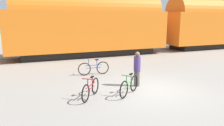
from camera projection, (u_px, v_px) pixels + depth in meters
The scene contains 8 objects.
ground_plane at pixel (152, 90), 9.35m from camera, with size 80.00×80.00×0.00m, color gray.
freight_train at pixel (90, 23), 17.51m from camera, with size 40.69×3.13×5.07m.
rail_near at pixel (93, 57), 17.38m from camera, with size 52.69×0.07×0.01m, color #4C4238.
rail_far at pixel (88, 54), 18.69m from camera, with size 52.69×0.07×0.01m, color #4C4238.
bicycle_blue at pixel (94, 68), 11.85m from camera, with size 1.72×0.46×0.87m.
bicycle_maroon at pixel (91, 89), 8.39m from camera, with size 1.07×1.31×0.84m.
bicycle_green at pixel (129, 86), 8.75m from camera, with size 1.32×1.08×0.86m.
person_in_purple at pixel (137, 69), 9.79m from camera, with size 0.31×0.31×1.58m.
Camera 1 is at (-4.89, -7.66, 3.03)m, focal length 35.00 mm.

